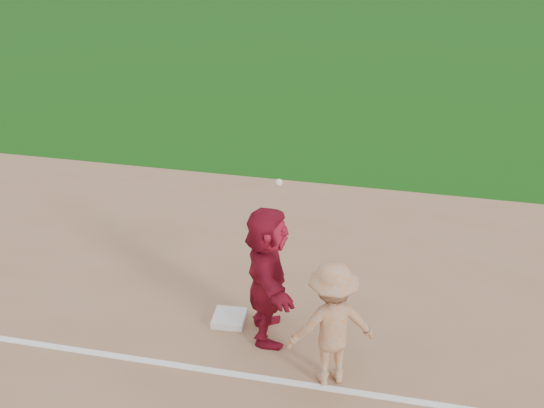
# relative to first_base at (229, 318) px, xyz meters

# --- Properties ---
(ground) EXTENTS (160.00, 160.00, 0.00)m
(ground) POSITION_rel_first_base_xyz_m (0.34, -0.25, -0.07)
(ground) COLOR #13490E
(ground) RESTS_ON ground
(foul_line) EXTENTS (60.00, 0.10, 0.01)m
(foul_line) POSITION_rel_first_base_xyz_m (0.34, -1.05, -0.05)
(foul_line) COLOR white
(foul_line) RESTS_ON infield_dirt
(first_base) EXTENTS (0.48, 0.48, 0.10)m
(first_base) POSITION_rel_first_base_xyz_m (0.00, 0.00, 0.00)
(first_base) COLOR silver
(first_base) RESTS_ON infield_dirt
(base_runner) EXTENTS (1.05, 1.90, 1.95)m
(base_runner) POSITION_rel_first_base_xyz_m (0.59, -0.16, 0.93)
(base_runner) COLOR maroon
(base_runner) RESTS_ON infield_dirt
(first_base_play) EXTENTS (1.40, 1.01, 2.54)m
(first_base_play) POSITION_rel_first_base_xyz_m (1.55, -0.86, 0.79)
(first_base_play) COLOR #9C9C9F
(first_base_play) RESTS_ON infield_dirt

